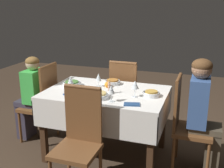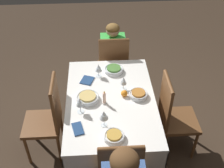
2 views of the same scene
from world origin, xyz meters
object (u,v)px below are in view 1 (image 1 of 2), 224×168
Objects in this scene: chair_west at (43,101)px; bowl_east at (151,94)px; chair_east at (186,121)px; wine_glass_south at (111,90)px; dining_table at (106,101)px; person_child_green at (31,95)px; chair_north at (125,94)px; chair_south at (79,137)px; wine_glass_north at (99,78)px; napkin_red_folded at (132,104)px; napkin_spare_side at (72,94)px; wine_glass_east at (135,85)px; orange_fruit at (107,85)px; candle_centerpiece at (109,88)px; wine_glass_west at (70,81)px; person_adult_denim at (203,110)px; bowl_west at (72,84)px; bowl_south at (98,95)px; bowl_north at (113,82)px.

bowl_east is at bearing 86.33° from chair_west.
chair_east is 0.45m from bowl_east.
chair_west is 1.13m from wine_glass_south.
person_child_green reaches higher than dining_table.
wine_glass_south is (0.14, -0.93, 0.35)m from chair_north.
wine_glass_north is at bearing 98.64° from chair_south.
person_child_green is (-1.87, 0.05, 0.06)m from chair_east.
napkin_red_folded is at bearing 125.20° from chair_east.
napkin_spare_side is (-0.66, 0.08, 0.00)m from napkin_red_folded.
person_child_green is at bearing 156.67° from napkin_spare_side.
wine_glass_south is at bearing 69.98° from chair_west.
wine_glass_east is 0.44m from orange_fruit.
person_child_green is 1.01m from orange_fruit.
bowl_east is at bearing 7.70° from candle_centerpiece.
chair_west is 0.17m from person_child_green.
person_adult_denim is at bearing 5.84° from wine_glass_west.
orange_fruit reaches higher than bowl_west.
wine_glass_west is (-0.70, -0.03, -0.02)m from wine_glass_east.
chair_south is at bearing -92.13° from bowl_south.
chair_east is at bearing -6.50° from orange_fruit.
chair_north reaches higher than orange_fruit.
bowl_west is 0.51m from candle_centerpiece.
chair_north and chair_south have the same top height.
bowl_west is at bearing 88.96° from person_adult_denim.
bowl_west is (-0.93, 0.06, -0.00)m from bowl_east.
chair_north is 1.28m from chair_south.
wine_glass_east reaches higher than bowl_north.
chair_east reaches higher than bowl_south.
napkin_red_folded is 0.97× the size of napkin_spare_side.
wine_glass_east reaches higher than wine_glass_south.
candle_centerpiece is at bearing 5.87° from wine_glass_west.
chair_south is at bearing -91.80° from dining_table.
bowl_south is 1.34× the size of napkin_red_folded.
wine_glass_east is at bearing 57.56° from chair_south.
wine_glass_west is 0.52m from bowl_north.
chair_north is at bearing 88.00° from chair_south.
orange_fruit is at bearing 83.57° from chair_north.
chair_south is 0.86m from wine_glass_north.
chair_east is 4.73× the size of bowl_west.
wine_glass_north is (0.23, 0.24, -0.00)m from wine_glass_west.
wine_glass_west is at bearing -132.34° from bowl_north.
chair_east is at bearing 6.56° from wine_glass_west.
bowl_east is at bearing 25.60° from wine_glass_east.
wine_glass_east is at bearing -44.48° from bowl_north.
chair_north is 1.00× the size of chair_south.
chair_north is at bearing 110.00° from napkin_red_folded.
bowl_south is (0.36, -0.12, -0.08)m from wine_glass_west.
wine_glass_north is at bearing 110.53° from bowl_south.
person_adult_denim reaches higher than wine_glass_north.
wine_glass_north reaches higher than bowl_north.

